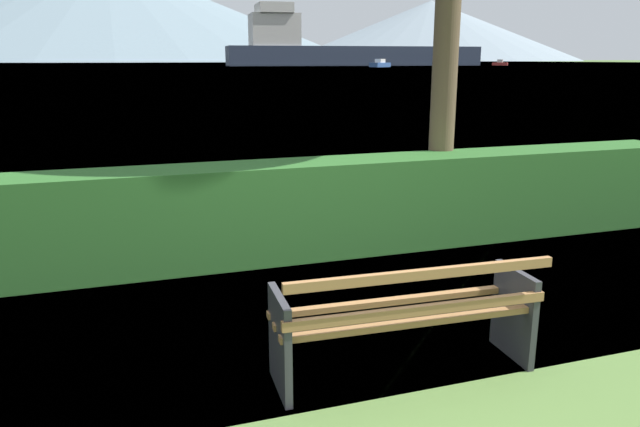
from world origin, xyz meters
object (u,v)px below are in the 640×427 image
Objects in this scene: cargo_ship_large at (336,49)px; sailboat_mid at (500,63)px; park_bench at (406,318)px; fishing_boat_near at (380,64)px.

sailboat_mid is (52.08, -11.85, -4.43)m from cargo_ship_large.
fishing_boat_near is at bearing 66.09° from park_bench.
cargo_ship_large reaches higher than park_bench.
sailboat_mid is at bearing 55.26° from park_bench.
sailboat_mid is at bearing -12.81° from cargo_ship_large.
cargo_ship_large is 17.29× the size of sailboat_mid.
park_bench is at bearing -113.91° from fishing_boat_near.
park_bench is 158.61m from fishing_boat_near.
cargo_ship_large is 53.60m from sailboat_mid.
fishing_boat_near is (-0.88, -35.91, -4.34)m from cargo_ship_large.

